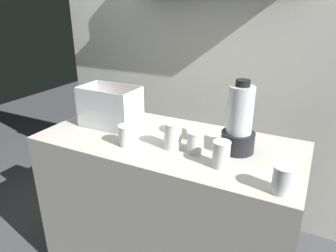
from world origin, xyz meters
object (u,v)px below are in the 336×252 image
at_px(juice_cup_orange_left, 173,137).
at_px(juice_cup_carrot_far_right, 283,181).
at_px(juice_cup_carrot_middle, 195,143).
at_px(blender_pitcher, 239,124).
at_px(juice_cup_orange_far_left, 127,136).
at_px(carrot_display_bin, 111,113).
at_px(juice_cup_beet_right, 221,156).

distance_m(juice_cup_orange_left, juice_cup_carrot_far_right, 0.57).
bearing_deg(juice_cup_carrot_middle, blender_pitcher, 30.33).
xyz_separation_m(juice_cup_orange_far_left, juice_cup_orange_left, (0.22, 0.07, 0.01)).
distance_m(juice_cup_orange_far_left, juice_cup_carrot_far_right, 0.77).
distance_m(blender_pitcher, juice_cup_carrot_middle, 0.23).
xyz_separation_m(blender_pitcher, juice_cup_carrot_far_right, (0.25, -0.27, -0.10)).
xyz_separation_m(carrot_display_bin, juice_cup_beet_right, (0.74, -0.19, -0.02)).
bearing_deg(juice_cup_orange_far_left, juice_cup_beet_right, 0.15).
bearing_deg(carrot_display_bin, juice_cup_orange_far_left, -38.02).
bearing_deg(juice_cup_orange_left, juice_cup_orange_far_left, -161.44).
distance_m(juice_cup_orange_left, juice_cup_beet_right, 0.28).
relative_size(juice_cup_orange_left, juice_cup_carrot_far_right, 1.19).
relative_size(juice_cup_orange_left, juice_cup_beet_right, 1.11).
bearing_deg(juice_cup_orange_far_left, blender_pitcher, 19.76).
relative_size(juice_cup_orange_far_left, juice_cup_carrot_far_right, 0.94).
relative_size(blender_pitcher, juice_cup_beet_right, 2.94).
bearing_deg(carrot_display_bin, juice_cup_orange_left, -13.66).
relative_size(carrot_display_bin, blender_pitcher, 0.95).
bearing_deg(carrot_display_bin, juice_cup_beet_right, -14.17).
xyz_separation_m(juice_cup_orange_far_left, juice_cup_carrot_far_right, (0.77, -0.09, 0.00)).
distance_m(carrot_display_bin, juice_cup_carrot_middle, 0.59).
distance_m(juice_cup_orange_far_left, juice_cup_beet_right, 0.50).
height_order(juice_cup_orange_far_left, juice_cup_carrot_far_right, juice_cup_carrot_far_right).
bearing_deg(juice_cup_orange_left, juice_cup_carrot_far_right, -16.50).
height_order(blender_pitcher, juice_cup_orange_left, blender_pitcher).
height_order(carrot_display_bin, juice_cup_orange_left, carrot_display_bin).
distance_m(carrot_display_bin, juice_cup_orange_left, 0.48).
distance_m(carrot_display_bin, juice_cup_beet_right, 0.76).
height_order(juice_cup_orange_left, juice_cup_beet_right, juice_cup_orange_left).
bearing_deg(juice_cup_carrot_far_right, juice_cup_orange_far_left, 173.55).
height_order(juice_cup_carrot_middle, juice_cup_beet_right, juice_cup_beet_right).
bearing_deg(juice_cup_carrot_middle, juice_cup_carrot_far_right, -21.51).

